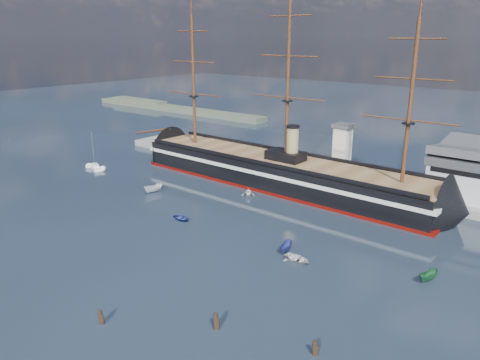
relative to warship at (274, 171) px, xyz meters
The scene contains 15 objects.
ground 23.07m from the warship, 61.69° to the right, with size 600.00×600.00×0.00m, color black.
quay 26.53m from the warship, 37.61° to the left, with size 180.00×18.00×2.00m, color slate.
quay_tower 19.78m from the warship, 43.35° to the left, with size 5.00×5.00×15.00m.
shoreline 148.77m from the warship, 149.72° to the left, with size 120.00×10.00×4.00m.
warship is the anchor object (origin of this frame).
sailboat 57.06m from the warship, 157.39° to the right, with size 7.44×4.80×11.51m.
motorboat_a 33.47m from the warship, 129.31° to the right, with size 6.44×2.36×2.58m, color silver.
motorboat_b 34.93m from the warship, 92.04° to the right, with size 2.91×1.17×1.36m, color navy.
motorboat_c 42.58m from the warship, 51.79° to the right, with size 5.54×2.03×2.22m, color navy.
motorboat_d 12.66m from the warship, 88.54° to the right, with size 6.33×2.74×2.32m, color white.
motorboat_e 46.84m from the warship, 49.58° to the right, with size 3.39×1.36×1.58m, color silver.
motorboat_f 58.49m from the warship, 28.19° to the right, with size 5.45×2.00×2.18m, color #1D5E32.
piling_near_mid 72.52m from the warship, 75.36° to the right, with size 0.64×0.64×2.89m, color black.
piling_near_right 68.73m from the warship, 61.97° to the right, with size 0.64×0.64×3.33m, color black.
piling_far_right 73.08m from the warship, 50.85° to the right, with size 0.64×0.64×2.76m, color black.
Camera 1 is at (60.28, -43.10, 40.27)m, focal length 35.00 mm.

